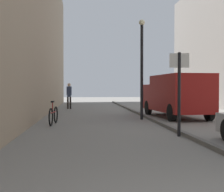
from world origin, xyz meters
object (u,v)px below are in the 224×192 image
object	(u,v)px
delivery_van	(176,95)
street_sign_post	(179,87)
pedestrian_main_foreground	(69,94)
lamp_post	(142,62)
bicycle_leaning	(53,115)

from	to	relation	value
delivery_van	street_sign_post	bearing A→B (deg)	-110.18
delivery_van	street_sign_post	distance (m)	6.53
pedestrian_main_foreground	lamp_post	distance (m)	9.15
pedestrian_main_foreground	bicycle_leaning	distance (m)	10.00
delivery_van	bicycle_leaning	bearing A→B (deg)	-160.06
lamp_post	street_sign_post	bearing A→B (deg)	-88.23
delivery_van	bicycle_leaning	size ratio (longest dim) A/B	3.12
pedestrian_main_foreground	street_sign_post	size ratio (longest dim) A/B	0.72
pedestrian_main_foreground	bicycle_leaning	size ratio (longest dim) A/B	1.05
pedestrian_main_foreground	street_sign_post	bearing A→B (deg)	-65.96
pedestrian_main_foreground	bicycle_leaning	world-z (taller)	pedestrian_main_foreground
delivery_van	lamp_post	distance (m)	2.63
pedestrian_main_foreground	street_sign_post	distance (m)	14.13
bicycle_leaning	delivery_van	bearing A→B (deg)	30.17
delivery_van	lamp_post	size ratio (longest dim) A/B	1.16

